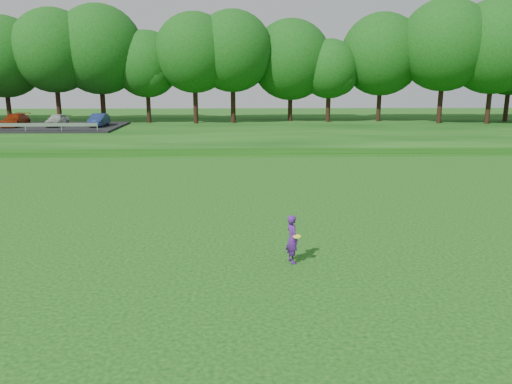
{
  "coord_description": "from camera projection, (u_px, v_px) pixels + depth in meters",
  "views": [
    {
      "loc": [
        -0.2,
        -15.77,
        5.69
      ],
      "look_at": [
        0.32,
        2.73,
        1.3
      ],
      "focal_mm": 35.0,
      "sensor_mm": 36.0,
      "label": 1
    }
  ],
  "objects": [
    {
      "name": "woman",
      "position": [
        292.0,
        239.0,
        15.28
      ],
      "size": [
        0.52,
        0.69,
        1.52
      ],
      "color": "#4E1B7C",
      "rests_on": "ground"
    },
    {
      "name": "walking_path",
      "position": [
        245.0,
        154.0,
        36.1
      ],
      "size": [
        130.0,
        1.6,
        0.04
      ],
      "primitive_type": "cube",
      "color": "gray",
      "rests_on": "ground"
    },
    {
      "name": "ground",
      "position": [
        249.0,
        249.0,
        16.65
      ],
      "size": [
        140.0,
        140.0,
        0.0
      ],
      "primitive_type": "plane",
      "color": "#0C3E0B",
      "rests_on": "ground"
    },
    {
      "name": "treeline",
      "position": [
        243.0,
        50.0,
        51.74
      ],
      "size": [
        104.0,
        7.0,
        15.0
      ],
      "primitive_type": null,
      "color": "#10430F",
      "rests_on": "berm"
    },
    {
      "name": "berm",
      "position": [
        244.0,
        129.0,
        49.65
      ],
      "size": [
        130.0,
        30.0,
        0.6
      ],
      "primitive_type": "cube",
      "color": "#0C3E0B",
      "rests_on": "ground"
    }
  ]
}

